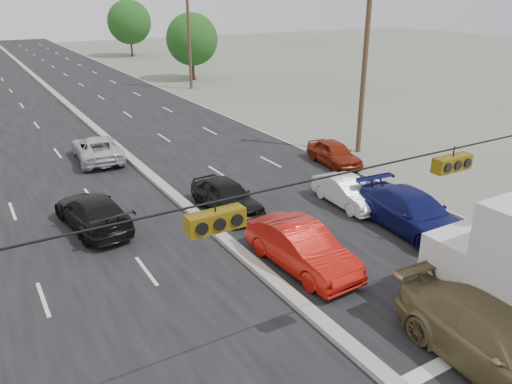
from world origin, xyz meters
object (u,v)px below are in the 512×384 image
Objects in this scene: utility_pole_right_c at (189,36)px; oncoming_near at (93,212)px; tree_right_mid at (192,39)px; red_sedan at (302,248)px; tan_sedan at (502,344)px; queue_car_e at (334,153)px; utility_pole_right_b at (364,66)px; tree_right_far at (129,22)px; queue_car_a at (227,197)px; oncoming_far at (97,149)px; queue_car_d at (414,213)px; queue_car_b at (347,192)px.

utility_pole_right_c is 32.47m from oncoming_near.
tree_right_mid is 1.49× the size of red_sedan.
tan_sedan is 16.63m from queue_car_e.
red_sedan is at bearing -139.28° from utility_pole_right_b.
oncoming_near is (-16.57, -27.58, -4.39)m from utility_pole_right_c.
tree_right_far is 56.76m from queue_car_e.
queue_car_e is (-2.90, -26.24, -4.43)m from utility_pole_right_c.
queue_car_a is (0.00, 5.65, -0.06)m from red_sedan.
tree_right_mid reaches higher than tan_sedan.
queue_car_a is at bearing -160.60° from utility_pole_right_b.
oncoming_far is (-14.12, -18.62, -4.40)m from utility_pole_right_c.
oncoming_far is at bearing -111.71° from oncoming_near.
tree_right_mid is at bearing 83.88° from queue_car_d.
queue_car_e is (2.60, 8.23, -0.12)m from queue_car_d.
queue_car_e is at bearing -96.49° from tree_right_far.
tree_right_far is 61.95m from queue_car_b.
oncoming_near is (-5.47, 6.98, -0.08)m from red_sedan.
queue_car_a is at bearing 159.93° from oncoming_near.
queue_car_e is 0.81× the size of oncoming_near.
queue_car_d reaches higher than queue_car_b.
tan_sedan is at bearing 105.29° from oncoming_far.
red_sedan is 11.68m from queue_car_e.
queue_car_d is at bearing -120.15° from utility_pole_right_b.
utility_pole_right_c is at bearing 89.55° from queue_car_e.
tree_right_mid is 1.66× the size of queue_car_a.
tree_right_mid is at bearing 79.99° from queue_car_b.
tan_sedan reaches higher than queue_car_a.
tan_sedan is 15.35m from oncoming_near.
red_sedan is at bearing 121.73° from oncoming_near.
red_sedan is at bearing -107.81° from utility_pole_right_c.
queue_car_a reaches higher than oncoming_far.
utility_pole_right_b is 1.40× the size of tree_right_mid.
queue_car_b is 14.82m from oncoming_far.
tree_right_far is 61.12m from oncoming_near.
tan_sedan is (-12.32, -46.36, -3.47)m from tree_right_mid.
utility_pole_right_b is at bearing -94.76° from tree_right_mid.
utility_pole_right_b is 1.00× the size of utility_pole_right_c.
oncoming_far is (-8.62, 15.85, -0.09)m from queue_car_d.
tree_right_far is (3.50, 30.00, -0.15)m from utility_pole_right_c.
queue_car_b is at bearing 127.52° from oncoming_far.
queue_car_d reaches higher than queue_car_a.
tree_right_mid is at bearing 65.20° from queue_car_a.
tan_sedan is 10.97m from queue_car_b.
oncoming_far is (-14.12, 6.38, -4.40)m from utility_pole_right_b.
utility_pole_right_c is 35.17m from queue_car_d.
utility_pole_right_b reaches higher than tree_right_far.
utility_pole_right_b reaches higher than tan_sedan.
utility_pole_right_c is 42.72m from tan_sedan.
utility_pole_right_c is 1.97× the size of oncoming_far.
tree_right_far is 65.23m from queue_car_d.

